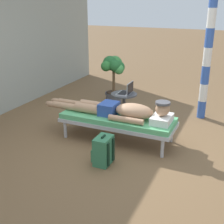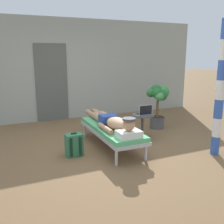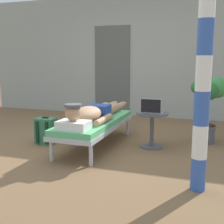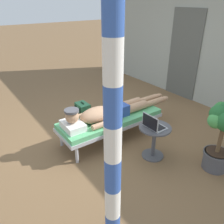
{
  "view_description": "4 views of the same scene",
  "coord_description": "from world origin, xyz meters",
  "px_view_note": "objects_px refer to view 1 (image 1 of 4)",
  "views": [
    {
      "loc": [
        -3.93,
        -1.71,
        2.16
      ],
      "look_at": [
        -0.04,
        0.02,
        0.55
      ],
      "focal_mm": 48.43,
      "sensor_mm": 36.0,
      "label": 1
    },
    {
      "loc": [
        -1.75,
        -4.34,
        1.79
      ],
      "look_at": [
        0.23,
        0.11,
        0.68
      ],
      "focal_mm": 41.42,
      "sensor_mm": 36.0,
      "label": 2
    },
    {
      "loc": [
        1.87,
        -4.05,
        1.32
      ],
      "look_at": [
        0.39,
        0.21,
        0.51
      ],
      "focal_mm": 48.13,
      "sensor_mm": 36.0,
      "label": 3
    },
    {
      "loc": [
        3.02,
        -1.98,
        2.24
      ],
      "look_at": [
        0.2,
        0.03,
        0.51
      ],
      "focal_mm": 36.96,
      "sensor_mm": 36.0,
      "label": 4
    }
  ],
  "objects_px": {
    "person_reclining": "(120,110)",
    "lounge_chair": "(118,120)",
    "backpack": "(103,151)",
    "potted_plant": "(114,72)",
    "laptop": "(127,91)",
    "side_table": "(124,102)",
    "porch_post": "(207,57)"
  },
  "relations": [
    {
      "from": "person_reclining",
      "to": "lounge_chair",
      "type": "bearing_deg",
      "value": 90.0
    },
    {
      "from": "backpack",
      "to": "potted_plant",
      "type": "distance_m",
      "value": 2.57
    },
    {
      "from": "laptop",
      "to": "person_reclining",
      "type": "bearing_deg",
      "value": -165.22
    },
    {
      "from": "side_table",
      "to": "porch_post",
      "type": "height_order",
      "value": "porch_post"
    },
    {
      "from": "person_reclining",
      "to": "backpack",
      "type": "relative_size",
      "value": 5.12
    },
    {
      "from": "lounge_chair",
      "to": "porch_post",
      "type": "relative_size",
      "value": 0.78
    },
    {
      "from": "person_reclining",
      "to": "porch_post",
      "type": "relative_size",
      "value": 0.92
    },
    {
      "from": "lounge_chair",
      "to": "backpack",
      "type": "bearing_deg",
      "value": -171.49
    },
    {
      "from": "laptop",
      "to": "potted_plant",
      "type": "height_order",
      "value": "potted_plant"
    },
    {
      "from": "potted_plant",
      "to": "laptop",
      "type": "bearing_deg",
      "value": -141.87
    },
    {
      "from": "porch_post",
      "to": "person_reclining",
      "type": "bearing_deg",
      "value": 146.35
    },
    {
      "from": "lounge_chair",
      "to": "person_reclining",
      "type": "bearing_deg",
      "value": -90.0
    },
    {
      "from": "side_table",
      "to": "backpack",
      "type": "height_order",
      "value": "side_table"
    },
    {
      "from": "side_table",
      "to": "potted_plant",
      "type": "distance_m",
      "value": 1.0
    },
    {
      "from": "lounge_chair",
      "to": "person_reclining",
      "type": "xyz_separation_m",
      "value": [
        -0.0,
        -0.05,
        0.17
      ]
    },
    {
      "from": "side_table",
      "to": "laptop",
      "type": "height_order",
      "value": "laptop"
    },
    {
      "from": "laptop",
      "to": "lounge_chair",
      "type": "bearing_deg",
      "value": -168.25
    },
    {
      "from": "lounge_chair",
      "to": "side_table",
      "type": "distance_m",
      "value": 0.85
    },
    {
      "from": "person_reclining",
      "to": "potted_plant",
      "type": "relative_size",
      "value": 2.06
    },
    {
      "from": "side_table",
      "to": "potted_plant",
      "type": "height_order",
      "value": "potted_plant"
    },
    {
      "from": "potted_plant",
      "to": "person_reclining",
      "type": "bearing_deg",
      "value": -152.79
    },
    {
      "from": "lounge_chair",
      "to": "porch_post",
      "type": "bearing_deg",
      "value": -34.79
    },
    {
      "from": "backpack",
      "to": "porch_post",
      "type": "relative_size",
      "value": 0.18
    },
    {
      "from": "potted_plant",
      "to": "porch_post",
      "type": "bearing_deg",
      "value": -90.38
    },
    {
      "from": "lounge_chair",
      "to": "backpack",
      "type": "distance_m",
      "value": 0.8
    },
    {
      "from": "potted_plant",
      "to": "lounge_chair",
      "type": "bearing_deg",
      "value": -154.12
    },
    {
      "from": "person_reclining",
      "to": "porch_post",
      "type": "bearing_deg",
      "value": -33.65
    },
    {
      "from": "side_table",
      "to": "potted_plant",
      "type": "bearing_deg",
      "value": 35.65
    },
    {
      "from": "side_table",
      "to": "potted_plant",
      "type": "xyz_separation_m",
      "value": [
        0.76,
        0.54,
        0.36
      ]
    },
    {
      "from": "side_table",
      "to": "backpack",
      "type": "distance_m",
      "value": 1.64
    },
    {
      "from": "person_reclining",
      "to": "side_table",
      "type": "xyz_separation_m",
      "value": [
        0.82,
        0.27,
        -0.16
      ]
    },
    {
      "from": "laptop",
      "to": "backpack",
      "type": "relative_size",
      "value": 0.73
    }
  ]
}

